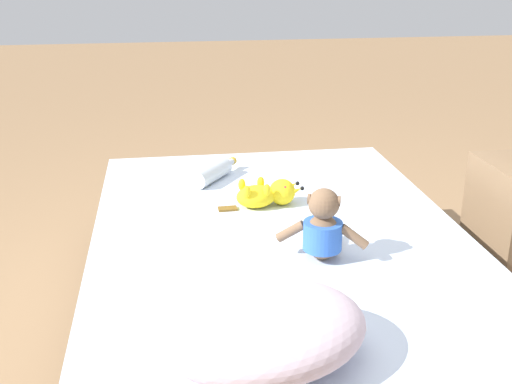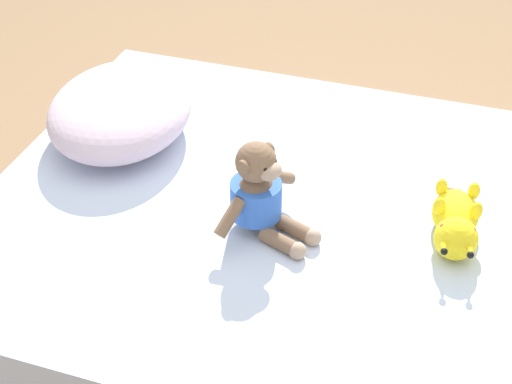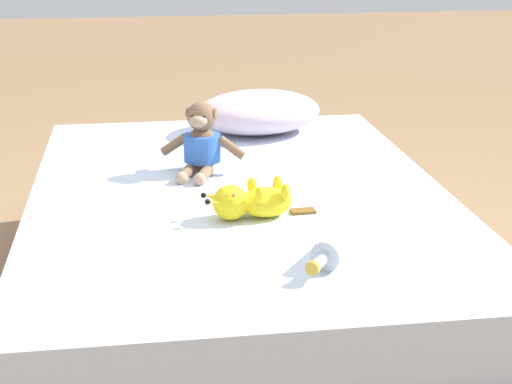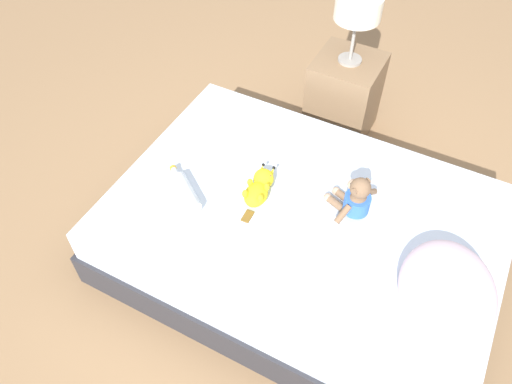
# 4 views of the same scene
# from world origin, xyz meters

# --- Properties ---
(ground_plane) EXTENTS (16.00, 16.00, 0.00)m
(ground_plane) POSITION_xyz_m (0.00, 0.00, 0.00)
(ground_plane) COLOR #93704C
(bed) EXTENTS (1.31, 1.88, 0.40)m
(bed) POSITION_xyz_m (0.00, 0.00, 0.20)
(bed) COLOR #2D2D33
(bed) RESTS_ON ground_plane
(pillow) EXTENTS (0.56, 0.48, 0.16)m
(pillow) POSITION_xyz_m (0.17, 0.69, 0.48)
(pillow) COLOR silver
(pillow) RESTS_ON bed
(plush_monkey) EXTENTS (0.28, 0.25, 0.24)m
(plush_monkey) POSITION_xyz_m (-0.10, 0.20, 0.50)
(plush_monkey) COLOR brown
(plush_monkey) RESTS_ON bed
(plush_yellow_creature) EXTENTS (0.33, 0.13, 0.10)m
(plush_yellow_creature) POSITION_xyz_m (0.00, -0.24, 0.45)
(plush_yellow_creature) COLOR yellow
(plush_yellow_creature) RESTS_ON bed
(glass_bottle) EXTENTS (0.22, 0.27, 0.08)m
(glass_bottle) POSITION_xyz_m (0.19, -0.55, 0.44)
(glass_bottle) COLOR silver
(glass_bottle) RESTS_ON bed
(nightstand) EXTENTS (0.39, 0.39, 0.53)m
(nightstand) POSITION_xyz_m (-1.06, -0.20, 0.27)
(nightstand) COLOR #846647
(nightstand) RESTS_ON ground_plane
(bedside_lamp) EXTENTS (0.26, 0.26, 0.41)m
(bedside_lamp) POSITION_xyz_m (-1.06, -0.20, 0.86)
(bedside_lamp) COLOR gray
(bedside_lamp) RESTS_ON nightstand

